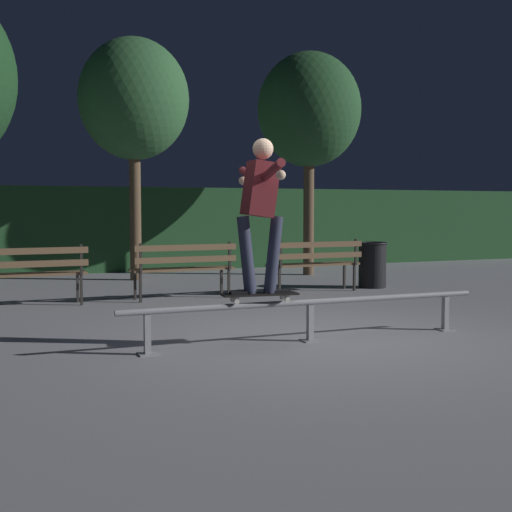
% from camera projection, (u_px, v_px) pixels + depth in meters
% --- Properties ---
extents(ground_plane, '(90.00, 90.00, 0.00)m').
position_uv_depth(ground_plane, '(307.00, 340.00, 7.13)').
color(ground_plane, gray).
extents(hedge_backdrop, '(24.00, 1.20, 1.86)m').
position_uv_depth(hedge_backdrop, '(131.00, 229.00, 15.28)').
color(hedge_backdrop, '#234C28').
rests_on(hedge_backdrop, ground).
extents(grind_rail, '(4.07, 0.18, 0.44)m').
position_uv_depth(grind_rail, '(310.00, 309.00, 7.05)').
color(grind_rail, gray).
rests_on(grind_rail, ground).
extents(skateboard, '(0.80, 0.28, 0.09)m').
position_uv_depth(skateboard, '(260.00, 295.00, 6.82)').
color(skateboard, black).
rests_on(skateboard, grind_rail).
extents(skateboarder, '(0.63, 1.40, 1.56)m').
position_uv_depth(skateboarder, '(260.00, 202.00, 6.75)').
color(skateboarder, black).
rests_on(skateboarder, skateboard).
extents(park_bench_leftmost, '(1.61, 0.47, 0.88)m').
position_uv_depth(park_bench_leftmost, '(29.00, 269.00, 9.44)').
color(park_bench_leftmost, '#282623').
rests_on(park_bench_leftmost, ground).
extents(park_bench_left_center, '(1.61, 0.47, 0.88)m').
position_uv_depth(park_bench_left_center, '(184.00, 264.00, 10.29)').
color(park_bench_left_center, '#282623').
rests_on(park_bench_left_center, ground).
extents(park_bench_right_center, '(1.61, 0.47, 0.88)m').
position_uv_depth(park_bench_right_center, '(316.00, 260.00, 11.15)').
color(park_bench_right_center, '#282623').
rests_on(park_bench_right_center, ground).
extents(tree_far_right, '(2.14, 2.14, 4.61)m').
position_uv_depth(tree_far_right, '(309.00, 111.00, 13.93)').
color(tree_far_right, brown).
rests_on(tree_far_right, ground).
extents(tree_behind_benches, '(2.11, 2.11, 4.64)m').
position_uv_depth(tree_behind_benches, '(134.00, 100.00, 12.90)').
color(tree_behind_benches, brown).
rests_on(tree_behind_benches, ground).
extents(trash_can, '(0.52, 0.52, 0.80)m').
position_uv_depth(trash_can, '(372.00, 264.00, 11.86)').
color(trash_can, black).
rests_on(trash_can, ground).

